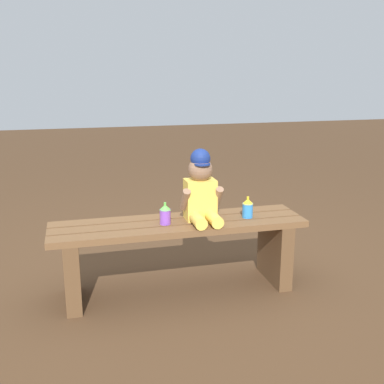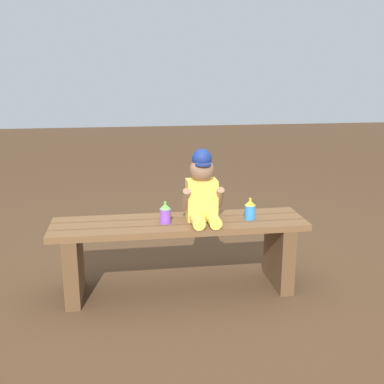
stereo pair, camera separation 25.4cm
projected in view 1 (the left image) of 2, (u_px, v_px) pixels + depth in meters
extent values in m
plane|color=#4C331E|center=(179.00, 290.00, 2.73)|extent=(16.00, 16.00, 0.00)
cube|color=brown|center=(184.00, 232.00, 2.52)|extent=(1.43, 0.11, 0.04)
cube|color=brown|center=(179.00, 225.00, 2.63)|extent=(1.43, 0.11, 0.04)
cube|color=brown|center=(174.00, 218.00, 2.74)|extent=(1.43, 0.11, 0.04)
cube|color=brown|center=(72.00, 270.00, 2.54)|extent=(0.08, 0.35, 0.39)
cube|color=brown|center=(275.00, 250.00, 2.82)|extent=(0.08, 0.35, 0.39)
cube|color=#F2C64C|center=(200.00, 199.00, 2.64)|extent=(0.17, 0.12, 0.23)
sphere|color=#8C664C|center=(200.00, 169.00, 2.60)|extent=(0.14, 0.14, 0.14)
cylinder|color=navy|center=(202.00, 164.00, 2.56)|extent=(0.09, 0.09, 0.01)
sphere|color=navy|center=(200.00, 159.00, 2.58)|extent=(0.11, 0.11, 0.11)
cylinder|color=#FED050|center=(198.00, 220.00, 2.54)|extent=(0.07, 0.16, 0.07)
cylinder|color=#FED050|center=(214.00, 219.00, 2.56)|extent=(0.07, 0.16, 0.07)
cylinder|color=#8C664C|center=(185.00, 199.00, 2.59)|extent=(0.04, 0.12, 0.14)
cylinder|color=#8C664C|center=(218.00, 197.00, 2.63)|extent=(0.04, 0.12, 0.14)
cylinder|color=#8C4CCC|center=(165.00, 217.00, 2.57)|extent=(0.06, 0.06, 0.08)
cone|color=#66CC4C|center=(165.00, 207.00, 2.56)|extent=(0.06, 0.06, 0.03)
cylinder|color=#66CC4C|center=(165.00, 204.00, 2.55)|extent=(0.01, 0.01, 0.02)
cylinder|color=#338CE5|center=(248.00, 210.00, 2.69)|extent=(0.06, 0.06, 0.08)
cone|color=yellow|center=(248.00, 201.00, 2.67)|extent=(0.06, 0.06, 0.03)
cylinder|color=yellow|center=(248.00, 198.00, 2.67)|extent=(0.01, 0.01, 0.02)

